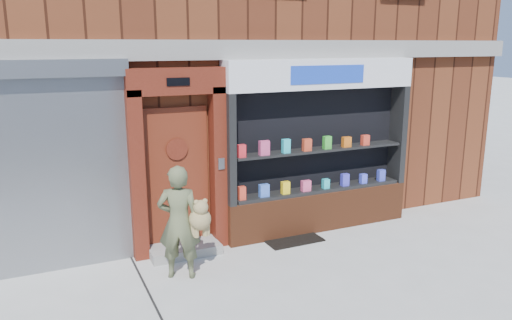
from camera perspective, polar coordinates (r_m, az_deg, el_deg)
ground at (r=6.92m, az=2.14°, el=-14.80°), size 80.00×80.00×0.00m
building at (r=11.80m, az=-11.31°, el=16.59°), size 12.00×8.16×8.00m
shutter_bay at (r=7.55m, az=-25.73°, el=0.18°), size 3.10×0.30×3.04m
red_door_bay at (r=7.80m, az=-8.85°, el=-0.24°), size 1.52×0.58×2.90m
pharmacy_bay at (r=8.75m, az=7.18°, el=0.71°), size 3.50×0.41×3.00m
woman at (r=7.08m, az=-8.55°, el=-6.98°), size 0.79×0.60×1.63m
doormat at (r=8.62m, az=4.02°, el=-8.90°), size 0.97×0.69×0.02m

